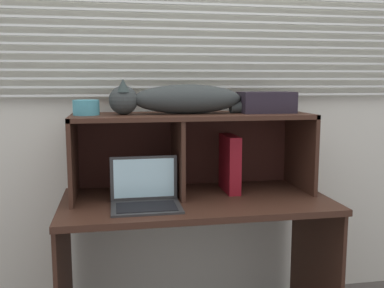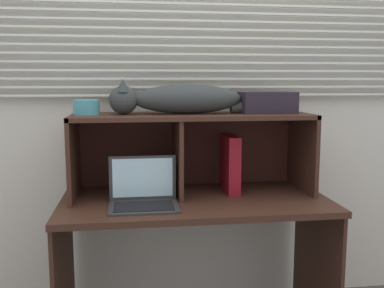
{
  "view_description": "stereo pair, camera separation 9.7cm",
  "coord_description": "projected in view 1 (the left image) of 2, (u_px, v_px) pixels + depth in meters",
  "views": [
    {
      "loc": [
        -0.39,
        -1.88,
        1.28
      ],
      "look_at": [
        0.0,
        0.3,
        0.96
      ],
      "focal_mm": 40.82,
      "sensor_mm": 36.0,
      "label": 1
    },
    {
      "loc": [
        -0.3,
        -1.89,
        1.28
      ],
      "look_at": [
        0.0,
        0.3,
        0.96
      ],
      "focal_mm": 40.82,
      "sensor_mm": 36.0,
      "label": 2
    }
  ],
  "objects": [
    {
      "name": "hutch_shelf_unit",
      "position": [
        189.0,
        137.0,
        2.26
      ],
      "size": [
        1.21,
        0.4,
        0.41
      ],
      "color": "#3A2117",
      "rests_on": "desk"
    },
    {
      "name": "back_panel_with_blinds",
      "position": [
        184.0,
        86.0,
        2.44
      ],
      "size": [
        4.4,
        0.08,
        2.5
      ],
      "color": "beige",
      "rests_on": "ground"
    },
    {
      "name": "desk",
      "position": [
        196.0,
        226.0,
        2.18
      ],
      "size": [
        1.31,
        0.65,
        0.71
      ],
      "color": "#3A2117",
      "rests_on": "ground"
    },
    {
      "name": "laptop",
      "position": [
        145.0,
        196.0,
        2.02
      ],
      "size": [
        0.32,
        0.24,
        0.22
      ],
      "color": "#2E2E2E",
      "rests_on": "desk"
    },
    {
      "name": "cat",
      "position": [
        181.0,
        99.0,
        2.19
      ],
      "size": [
        0.97,
        0.17,
        0.17
      ],
      "color": "#2F3433",
      "rests_on": "hutch_shelf_unit"
    },
    {
      "name": "book_stack",
      "position": [
        139.0,
        191.0,
        2.22
      ],
      "size": [
        0.17,
        0.27,
        0.04
      ],
      "color": "maroon",
      "rests_on": "desk"
    },
    {
      "name": "small_basket",
      "position": [
        86.0,
        108.0,
        2.11
      ],
      "size": [
        0.13,
        0.13,
        0.07
      ],
      "primitive_type": "cylinder",
      "color": "teal",
      "rests_on": "hutch_shelf_unit"
    },
    {
      "name": "binder_upright",
      "position": [
        230.0,
        163.0,
        2.29
      ],
      "size": [
        0.06,
        0.23,
        0.3
      ],
      "primitive_type": "cube",
      "color": "maroon",
      "rests_on": "desk"
    },
    {
      "name": "storage_box",
      "position": [
        266.0,
        102.0,
        2.27
      ],
      "size": [
        0.28,
        0.18,
        0.11
      ],
      "primitive_type": "cube",
      "color": "black",
      "rests_on": "hutch_shelf_unit"
    }
  ]
}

